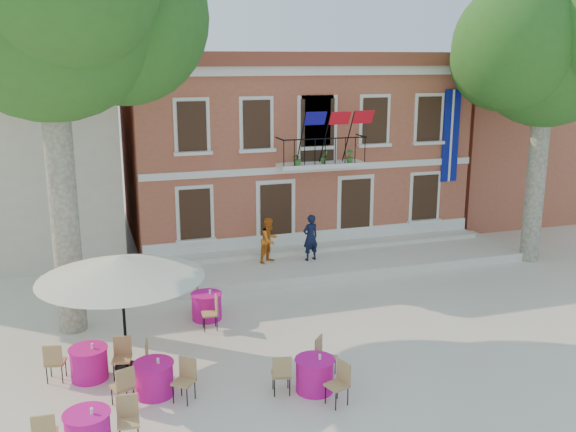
{
  "coord_description": "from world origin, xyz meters",
  "views": [
    {
      "loc": [
        -6.28,
        -16.07,
        7.24
      ],
      "look_at": [
        0.07,
        3.5,
        2.2
      ],
      "focal_mm": 40.0,
      "sensor_mm": 36.0,
      "label": 1
    }
  ],
  "objects_px": {
    "plane_tree_east": "(547,55)",
    "pedestrian_navy": "(310,237)",
    "plane_tree_west": "(46,5)",
    "cafe_table_3": "(89,362)",
    "cafe_table_2": "(88,430)",
    "cafe_table_1": "(315,373)",
    "patio_umbrella": "(121,267)",
    "cafe_table_4": "(207,305)",
    "cafe_table_0": "(154,377)",
    "pedestrian_orange": "(269,240)"
  },
  "relations": [
    {
      "from": "cafe_table_3",
      "to": "plane_tree_west",
      "type": "bearing_deg",
      "value": 96.64
    },
    {
      "from": "pedestrian_navy",
      "to": "cafe_table_0",
      "type": "relative_size",
      "value": 0.9
    },
    {
      "from": "pedestrian_navy",
      "to": "patio_umbrella",
      "type": "bearing_deg",
      "value": 27.13
    },
    {
      "from": "pedestrian_orange",
      "to": "cafe_table_4",
      "type": "bearing_deg",
      "value": -162.33
    },
    {
      "from": "cafe_table_0",
      "to": "cafe_table_1",
      "type": "xyz_separation_m",
      "value": [
        3.43,
        -0.92,
        0.0
      ]
    },
    {
      "from": "cafe_table_1",
      "to": "patio_umbrella",
      "type": "bearing_deg",
      "value": 149.05
    },
    {
      "from": "pedestrian_navy",
      "to": "pedestrian_orange",
      "type": "distance_m",
      "value": 1.46
    },
    {
      "from": "cafe_table_0",
      "to": "cafe_table_3",
      "type": "xyz_separation_m",
      "value": [
        -1.35,
        1.21,
        -0.01
      ]
    },
    {
      "from": "plane_tree_east",
      "to": "cafe_table_0",
      "type": "relative_size",
      "value": 5.41
    },
    {
      "from": "plane_tree_west",
      "to": "cafe_table_0",
      "type": "distance_m",
      "value": 9.32
    },
    {
      "from": "cafe_table_1",
      "to": "cafe_table_4",
      "type": "relative_size",
      "value": 0.94
    },
    {
      "from": "pedestrian_orange",
      "to": "cafe_table_4",
      "type": "distance_m",
      "value": 4.76
    },
    {
      "from": "cafe_table_3",
      "to": "patio_umbrella",
      "type": "bearing_deg",
      "value": 14.13
    },
    {
      "from": "plane_tree_east",
      "to": "cafe_table_4",
      "type": "distance_m",
      "value": 14.34
    },
    {
      "from": "patio_umbrella",
      "to": "pedestrian_navy",
      "type": "distance_m",
      "value": 9.1
    },
    {
      "from": "plane_tree_east",
      "to": "cafe_table_2",
      "type": "xyz_separation_m",
      "value": [
        -15.77,
        -7.39,
        -6.95
      ]
    },
    {
      "from": "patio_umbrella",
      "to": "cafe_table_2",
      "type": "xyz_separation_m",
      "value": [
        -0.94,
        -3.13,
        -2.15
      ]
    },
    {
      "from": "plane_tree_west",
      "to": "cafe_table_4",
      "type": "bearing_deg",
      "value": -6.82
    },
    {
      "from": "cafe_table_4",
      "to": "patio_umbrella",
      "type": "bearing_deg",
      "value": -134.66
    },
    {
      "from": "cafe_table_2",
      "to": "cafe_table_3",
      "type": "height_order",
      "value": "same"
    },
    {
      "from": "pedestrian_orange",
      "to": "cafe_table_1",
      "type": "height_order",
      "value": "pedestrian_orange"
    },
    {
      "from": "patio_umbrella",
      "to": "pedestrian_orange",
      "type": "relative_size",
      "value": 2.43
    },
    {
      "from": "cafe_table_3",
      "to": "cafe_table_4",
      "type": "height_order",
      "value": "same"
    },
    {
      "from": "plane_tree_east",
      "to": "cafe_table_4",
      "type": "height_order",
      "value": "plane_tree_east"
    },
    {
      "from": "plane_tree_east",
      "to": "patio_umbrella",
      "type": "distance_m",
      "value": 16.16
    },
    {
      "from": "plane_tree_east",
      "to": "pedestrian_navy",
      "type": "distance_m",
      "value": 10.3
    },
    {
      "from": "cafe_table_0",
      "to": "cafe_table_2",
      "type": "distance_m",
      "value": 2.22
    },
    {
      "from": "patio_umbrella",
      "to": "cafe_table_2",
      "type": "height_order",
      "value": "patio_umbrella"
    },
    {
      "from": "patio_umbrella",
      "to": "cafe_table_4",
      "type": "height_order",
      "value": "patio_umbrella"
    },
    {
      "from": "plane_tree_west",
      "to": "patio_umbrella",
      "type": "height_order",
      "value": "plane_tree_west"
    },
    {
      "from": "plane_tree_west",
      "to": "cafe_table_4",
      "type": "height_order",
      "value": "plane_tree_west"
    },
    {
      "from": "plane_tree_west",
      "to": "plane_tree_east",
      "type": "bearing_deg",
      "value": 4.93
    },
    {
      "from": "patio_umbrella",
      "to": "cafe_table_2",
      "type": "bearing_deg",
      "value": -106.77
    },
    {
      "from": "cafe_table_1",
      "to": "cafe_table_2",
      "type": "bearing_deg",
      "value": -170.92
    },
    {
      "from": "pedestrian_navy",
      "to": "cafe_table_2",
      "type": "height_order",
      "value": "pedestrian_navy"
    },
    {
      "from": "patio_umbrella",
      "to": "cafe_table_0",
      "type": "bearing_deg",
      "value": -71.09
    },
    {
      "from": "cafe_table_1",
      "to": "cafe_table_2",
      "type": "distance_m",
      "value": 4.93
    },
    {
      "from": "pedestrian_orange",
      "to": "cafe_table_4",
      "type": "height_order",
      "value": "pedestrian_orange"
    },
    {
      "from": "cafe_table_1",
      "to": "cafe_table_3",
      "type": "xyz_separation_m",
      "value": [
        -4.78,
        2.14,
        -0.01
      ]
    },
    {
      "from": "pedestrian_navy",
      "to": "cafe_table_3",
      "type": "relative_size",
      "value": 0.84
    },
    {
      "from": "patio_umbrella",
      "to": "pedestrian_navy",
      "type": "bearing_deg",
      "value": 40.8
    },
    {
      "from": "patio_umbrella",
      "to": "cafe_table_2",
      "type": "distance_m",
      "value": 3.92
    },
    {
      "from": "plane_tree_east",
      "to": "pedestrian_navy",
      "type": "xyz_separation_m",
      "value": [
        -8.03,
        1.61,
        -6.24
      ]
    },
    {
      "from": "cafe_table_3",
      "to": "cafe_table_4",
      "type": "xyz_separation_m",
      "value": [
        3.27,
        2.66,
        0.0
      ]
    },
    {
      "from": "cafe_table_0",
      "to": "cafe_table_2",
      "type": "height_order",
      "value": "same"
    },
    {
      "from": "plane_tree_west",
      "to": "plane_tree_east",
      "type": "relative_size",
      "value": 1.15
    },
    {
      "from": "patio_umbrella",
      "to": "cafe_table_0",
      "type": "distance_m",
      "value": 2.62
    },
    {
      "from": "cafe_table_0",
      "to": "cafe_table_2",
      "type": "relative_size",
      "value": 0.95
    },
    {
      "from": "plane_tree_east",
      "to": "patio_umbrella",
      "type": "bearing_deg",
      "value": -163.98
    },
    {
      "from": "patio_umbrella",
      "to": "cafe_table_4",
      "type": "distance_m",
      "value": 4.05
    }
  ]
}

